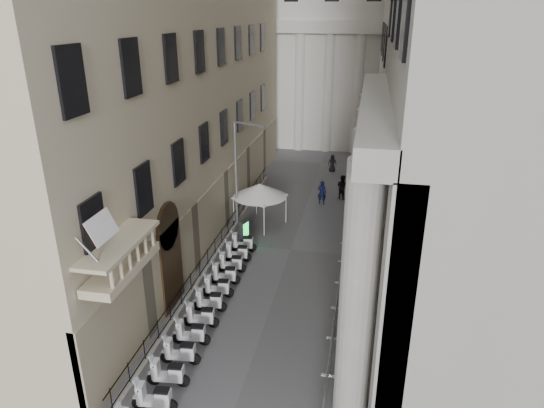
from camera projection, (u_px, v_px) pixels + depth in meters
The scene contains 27 objects.
far_building at pixel (336, 1), 51.31m from camera, with size 22.00×10.00×30.00m, color beige.
iron_fence at pixel (220, 252), 30.29m from camera, with size 0.30×28.00×1.40m, color black, non-canonical shape.
blue_awning at pixel (360, 214), 36.06m from camera, with size 1.60×3.00×3.00m, color navy, non-canonical shape.
flag at pixel (128, 408), 18.39m from camera, with size 1.00×1.40×8.20m, color #9E0C11, non-canonical shape.
scooter_2 at pixel (169, 385), 19.52m from camera, with size 0.56×1.40×1.50m, color silver, non-canonical shape.
scooter_3 at pixel (181, 363), 20.73m from camera, with size 0.56×1.40×1.50m, color silver, non-canonical shape.
scooter_4 at pixel (192, 344), 21.94m from camera, with size 0.56×1.40×1.50m, color silver, non-canonical shape.
scooter_5 at pixel (202, 326), 23.16m from camera, with size 0.56×1.40×1.50m, color silver, non-canonical shape.
scooter_6 at pixel (210, 311), 24.37m from camera, with size 0.56×1.40×1.50m, color silver, non-canonical shape.
scooter_7 at pixel (218, 297), 25.58m from camera, with size 0.56×1.40×1.50m, color silver, non-canonical shape.
scooter_8 at pixel (225, 284), 26.80m from camera, with size 0.56×1.40×1.50m, color silver, non-canonical shape.
scooter_9 at pixel (232, 272), 28.01m from camera, with size 0.56×1.40×1.50m, color silver, non-canonical shape.
scooter_10 at pixel (238, 261), 29.22m from camera, with size 0.56×1.40×1.50m, color silver, non-canonical shape.
scooter_11 at pixel (243, 251), 30.44m from camera, with size 0.56×1.40×1.50m, color silver, non-canonical shape.
barrier_1 at pixel (326, 398), 18.86m from camera, with size 0.60×2.40×1.10m, color #ABAEB3, non-canonical shape.
barrier_2 at pixel (331, 357), 21.14m from camera, with size 0.60×2.40×1.10m, color #ABAEB3, non-canonical shape.
barrier_3 at pixel (335, 323), 23.42m from camera, with size 0.60×2.40×1.10m, color #ABAEB3, non-canonical shape.
barrier_4 at pixel (339, 295), 25.69m from camera, with size 0.60×2.40×1.10m, color #ABAEB3, non-canonical shape.
barrier_5 at pixel (342, 272), 27.97m from camera, with size 0.60×2.40×1.10m, color #ABAEB3, non-canonical shape.
barrier_6 at pixel (344, 253), 30.25m from camera, with size 0.60×2.40×1.10m, color #ABAEB3, non-canonical shape.
barrier_7 at pixel (346, 236), 32.53m from camera, with size 0.60×2.40×1.10m, color #ABAEB3, non-canonical shape.
security_tent at pixel (256, 187), 34.02m from camera, with size 3.74×3.74×3.04m.
street_lamp at pixel (239, 167), 32.03m from camera, with size 2.32×1.02×7.47m.
info_kiosk at pixel (244, 232), 31.13m from camera, with size 0.47×0.81×1.65m.
pedestrian_a at pixel (322, 192), 37.56m from camera, with size 0.69×0.45×1.90m, color black.
pedestrian_b at pixel (342, 187), 38.67m from camera, with size 0.95×0.74×1.96m, color black.
pedestrian_c at pixel (332, 163), 45.31m from camera, with size 0.79×0.51×1.62m, color black.
Camera 1 is at (4.13, -7.88, 14.01)m, focal length 32.00 mm.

